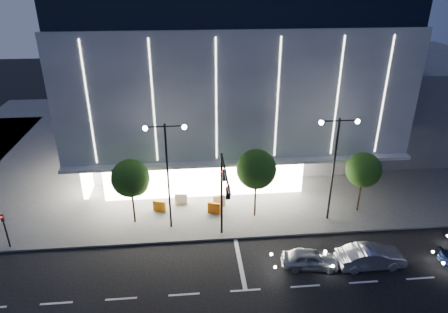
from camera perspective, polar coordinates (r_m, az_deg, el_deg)
ground at (r=28.47m, az=-1.53°, el=-16.76°), size 160.00×160.00×0.00m
sidewalk_museum at (r=49.42m, az=2.32°, el=2.41°), size 70.00×40.00×0.15m
museum at (r=44.82m, az=0.18°, el=12.42°), size 30.00×25.80×18.00m
annex_building at (r=54.64m, az=25.02°, el=7.76°), size 16.00×20.00×10.00m
traffic_mast at (r=28.33m, az=-0.09°, el=-4.48°), size 0.33×5.89×7.07m
street_lamp_west at (r=30.22m, az=-8.14°, el=-0.78°), size 3.16×0.36×9.00m
street_lamp_east at (r=32.21m, az=15.60°, el=0.18°), size 3.16×0.36×9.00m
ped_signal_far at (r=33.78m, az=-28.81°, el=-8.87°), size 0.22×0.24×3.00m
tree_left at (r=32.29m, az=-13.15°, el=-3.29°), size 3.02×3.02×5.72m
tree_mid at (r=32.25m, az=4.67°, el=-2.10°), size 3.25×3.25×6.15m
tree_right at (r=35.07m, az=19.30°, el=-2.02°), size 2.91×2.91×5.51m
car_lead at (r=29.40m, az=12.18°, el=-14.11°), size 4.18×2.14×1.36m
car_second at (r=30.58m, az=20.21°, el=-13.29°), size 4.80×1.79×1.57m
barrier_a at (r=34.96m, az=-9.20°, el=-7.00°), size 1.12×0.57×1.00m
barrier_b at (r=35.72m, az=-6.14°, el=-6.05°), size 1.12×0.35×1.00m
barrier_c at (r=34.24m, az=-1.41°, el=-7.38°), size 1.12×0.61×1.00m
barrier_d at (r=35.30m, az=-0.72°, el=-6.30°), size 1.12×0.34×1.00m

